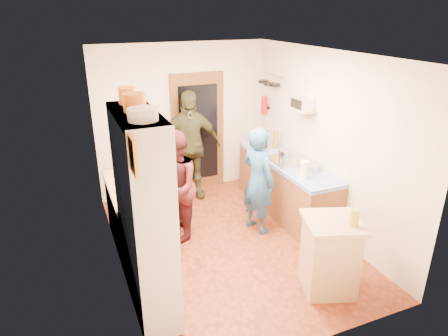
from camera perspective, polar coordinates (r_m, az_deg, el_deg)
floor at (r=5.78m, az=0.70°, el=-10.68°), size 3.00×4.00×0.02m
ceiling at (r=4.90m, az=0.85°, el=16.14°), size 3.00×4.00×0.02m
wall_back at (r=7.00m, az=-5.83°, el=6.85°), size 3.00×0.02×2.60m
wall_front at (r=3.61m, az=13.68°, el=-8.67°), size 3.00×0.02×2.60m
wall_left at (r=4.84m, az=-15.88°, el=-0.85°), size 0.02×4.00×2.60m
wall_right at (r=5.93m, az=14.31°, el=3.50°), size 0.02×4.00×2.60m
door_frame at (r=7.10m, az=-3.73°, el=5.05°), size 0.95×0.06×2.10m
door_glass at (r=7.07m, az=-3.63°, el=4.97°), size 0.70×0.02×1.70m
hutch_body at (r=4.23m, az=-11.28°, el=-6.81°), size 0.40×1.20×2.20m
hutch_top_shelf at (r=3.84m, az=-12.47°, el=7.50°), size 0.40×1.14×0.04m
plate_stack at (r=3.51m, az=-11.55°, el=7.52°), size 0.26×0.26×0.11m
orange_pot_a at (r=3.84m, az=-12.68°, el=9.11°), size 0.21×0.21×0.17m
orange_pot_b at (r=4.19m, az=-13.62°, el=10.03°), size 0.19×0.19×0.17m
left_counter_base at (r=5.65m, az=-12.48°, el=-6.96°), size 0.60×1.40×0.85m
left_counter_top at (r=5.45m, az=-12.86°, el=-2.81°), size 0.64×1.44×0.05m
toaster at (r=4.93m, az=-11.28°, el=-3.78°), size 0.26×0.18×0.20m
kettle at (r=5.26m, az=-13.17°, el=-2.52°), size 0.18×0.18×0.16m
orange_bowl at (r=5.60m, az=-12.46°, el=-1.30°), size 0.25×0.25×0.09m
chopping_board at (r=5.94m, az=-13.69°, el=-0.38°), size 0.35×0.29×0.02m
right_counter_base at (r=6.46m, az=8.77°, el=-2.91°), size 0.60×2.20×0.84m
right_counter_top at (r=6.29m, az=9.00°, el=0.82°), size 0.62×2.22×0.06m
hob at (r=6.24m, az=9.22°, el=1.13°), size 0.55×0.58×0.04m
pot_on_hob at (r=6.19m, az=8.81°, el=1.90°), size 0.22×0.22×0.14m
bottle_a at (r=6.59m, az=5.59°, el=3.70°), size 0.08×0.08×0.32m
bottle_b at (r=6.78m, az=5.93°, el=4.14°), size 0.09×0.09×0.30m
bottle_c at (r=6.75m, az=7.33°, el=4.09°), size 0.10×0.10×0.32m
paper_towel at (r=5.62m, az=11.38°, el=-0.24°), size 0.14×0.14×0.25m
mixing_bowl at (r=5.94m, az=12.24°, el=0.13°), size 0.27×0.27×0.10m
island_base at (r=4.87m, az=14.82°, el=-12.20°), size 0.70×0.70×0.86m
island_top at (r=4.64m, az=15.36°, el=-7.52°), size 0.79×0.79×0.05m
cutting_board at (r=4.66m, az=14.59°, el=-7.16°), size 0.42×0.38×0.02m
oil_jar at (r=4.54m, az=18.15°, el=-6.74°), size 0.12×0.12×0.20m
pan_rail at (r=6.97m, az=7.00°, el=13.05°), size 0.02×0.65×0.02m
pan_hang_a at (r=6.81m, az=7.23°, el=11.73°), size 0.18×0.18×0.05m
pan_hang_b at (r=6.99m, az=6.40°, el=11.85°), size 0.16×0.16×0.05m
pan_hang_c at (r=7.16m, az=5.62°, el=12.20°), size 0.17×0.17×0.05m
wall_shelf at (r=6.09m, az=11.09°, el=8.19°), size 0.26×0.42×0.03m
radio at (r=6.07m, az=11.15°, el=9.01°), size 0.22×0.30×0.15m
ext_bracket at (r=7.24m, az=6.17°, el=8.57°), size 0.06×0.10×0.04m
fire_extinguisher at (r=7.20m, az=5.76°, el=8.92°), size 0.11×0.11×0.32m
picture_frame at (r=3.14m, az=-12.87°, el=1.77°), size 0.03×0.25×0.30m
person_hob at (r=5.77m, az=5.26°, el=-1.78°), size 0.54×0.67×1.59m
person_left at (r=5.60m, az=-6.71°, el=-2.57°), size 0.78×0.90×1.59m
person_back at (r=6.79m, az=-4.93°, el=3.22°), size 1.15×0.59×1.88m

